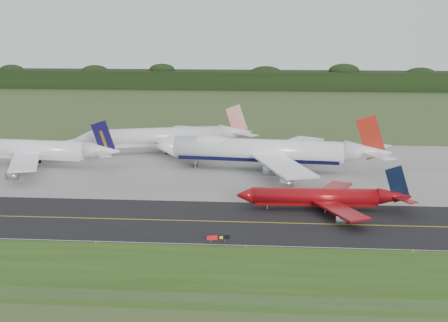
% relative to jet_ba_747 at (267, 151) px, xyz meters
% --- Properties ---
extents(ground, '(600.00, 600.00, 0.00)m').
position_rel_jet_ba_747_xyz_m(ground, '(-5.57, -47.54, -6.36)').
color(ground, '#3D4E24').
rests_on(ground, ground).
extents(grass_verge, '(400.00, 30.00, 0.01)m').
position_rel_jet_ba_747_xyz_m(grass_verge, '(-5.57, -82.54, -6.36)').
color(grass_verge, '#264E17').
rests_on(grass_verge, ground).
extents(taxiway, '(400.00, 32.00, 0.02)m').
position_rel_jet_ba_747_xyz_m(taxiway, '(-5.57, -51.54, -6.35)').
color(taxiway, black).
rests_on(taxiway, ground).
extents(apron, '(400.00, 78.00, 0.01)m').
position_rel_jet_ba_747_xyz_m(apron, '(-5.57, 3.46, -6.35)').
color(apron, gray).
rests_on(apron, ground).
extents(taxiway_centreline, '(400.00, 0.40, 0.00)m').
position_rel_jet_ba_747_xyz_m(taxiway_centreline, '(-5.57, -51.54, -6.33)').
color(taxiway_centreline, gold).
rests_on(taxiway_centreline, taxiway).
extents(taxiway_edge_line, '(400.00, 0.25, 0.00)m').
position_rel_jet_ba_747_xyz_m(taxiway_edge_line, '(-5.57, -67.04, -6.33)').
color(taxiway_edge_line, silver).
rests_on(taxiway_edge_line, taxiway).
extents(perimeter_fence, '(320.00, 0.10, 320.00)m').
position_rel_jet_ba_747_xyz_m(perimeter_fence, '(-5.57, -95.54, -5.26)').
color(perimeter_fence, slate).
rests_on(perimeter_fence, ground).
extents(horizon_treeline, '(700.00, 25.00, 12.00)m').
position_rel_jet_ba_747_xyz_m(horizon_treeline, '(-5.57, 226.22, -0.89)').
color(horizon_treeline, black).
rests_on(horizon_treeline, ground).
extents(jet_ba_747, '(74.40, 61.31, 18.69)m').
position_rel_jet_ba_747_xyz_m(jet_ba_747, '(0.00, 0.00, 0.00)').
color(jet_ba_747, white).
rests_on(jet_ba_747, ground).
extents(jet_red_737, '(43.41, 35.50, 11.75)m').
position_rel_jet_ba_747_xyz_m(jet_red_737, '(14.96, -40.23, -3.11)').
color(jet_red_737, maroon).
rests_on(jet_red_737, ground).
extents(jet_navy_gold, '(61.06, 52.84, 15.75)m').
position_rel_jet_ba_747_xyz_m(jet_navy_gold, '(-76.24, 0.84, -1.19)').
color(jet_navy_gold, white).
rests_on(jet_navy_gold, ground).
extents(jet_star_tail, '(62.05, 50.81, 16.58)m').
position_rel_jet_ba_747_xyz_m(jet_star_tail, '(-35.97, 24.38, -0.83)').
color(jet_star_tail, silver).
rests_on(jet_star_tail, ground).
extents(taxiway_sign, '(4.86, 1.27, 1.65)m').
position_rel_jet_ba_747_xyz_m(taxiway_sign, '(-9.60, -65.80, -5.20)').
color(taxiway_sign, slate).
rests_on(taxiway_sign, ground).
extents(edge_marker_left, '(0.16, 0.16, 0.50)m').
position_rel_jet_ba_747_xyz_m(edge_marker_left, '(-35.80, -68.04, -6.11)').
color(edge_marker_left, yellow).
rests_on(edge_marker_left, ground).
extents(edge_marker_center, '(0.16, 0.16, 0.50)m').
position_rel_jet_ba_747_xyz_m(edge_marker_center, '(-3.54, -68.04, -6.11)').
color(edge_marker_center, yellow).
rests_on(edge_marker_center, ground).
extents(edge_marker_right, '(0.16, 0.16, 0.50)m').
position_rel_jet_ba_747_xyz_m(edge_marker_right, '(31.05, -68.04, -6.11)').
color(edge_marker_right, yellow).
rests_on(edge_marker_right, ground).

